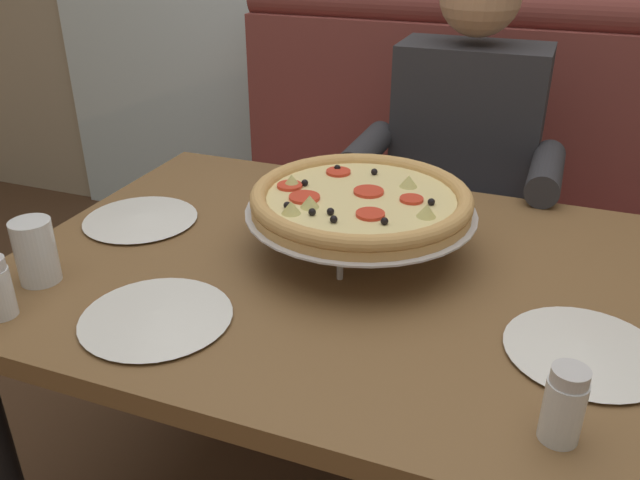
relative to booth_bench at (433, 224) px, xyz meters
name	(u,v)px	position (x,y,z in m)	size (l,w,h in m)	color
booth_bench	(433,224)	(0.00, 0.00, 0.00)	(1.51, 0.78, 1.13)	brown
dining_table	(343,302)	(0.00, -0.93, 0.24)	(1.28, 0.92, 0.73)	brown
diner_main	(458,167)	(0.10, -0.27, 0.31)	(0.54, 0.64, 1.27)	#2D3342
pizza	(360,201)	(0.01, -0.86, 0.44)	(0.45, 0.45, 0.14)	silver
shaker_parmesan	(563,409)	(0.41, -1.26, 0.38)	(0.05, 0.05, 0.11)	white
plate_near_left	(156,314)	(-0.23, -1.22, 0.34)	(0.26, 0.26, 0.02)	white
plate_near_right	(586,348)	(0.44, -1.06, 0.34)	(0.25, 0.25, 0.02)	white
plate_far_side	(140,217)	(-0.48, -0.90, 0.34)	(0.25, 0.25, 0.02)	white
drinking_glass	(36,255)	(-0.51, -1.18, 0.38)	(0.07, 0.07, 0.12)	silver
patio_chair	(238,67)	(-1.45, 1.39, 0.13)	(0.43, 0.43, 0.86)	black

